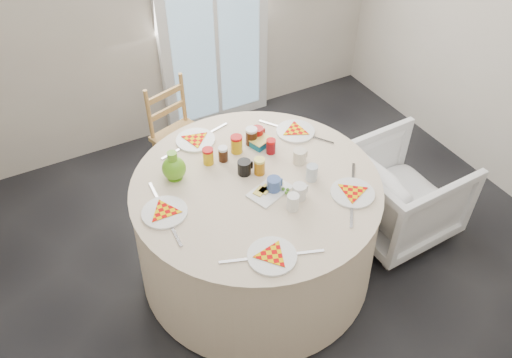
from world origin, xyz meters
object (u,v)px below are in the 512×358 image
wooden_chair (182,132)px  green_pitcher (173,165)px  table (256,227)px  armchair (402,187)px

wooden_chair → green_pitcher: 0.95m
wooden_chair → green_pitcher: size_ratio=4.57×
table → wooden_chair: 1.08m
table → wooden_chair: wooden_chair is taller
table → armchair: 1.09m
armchair → green_pitcher: 1.62m
table → armchair: size_ratio=2.08×
armchair → green_pitcher: size_ratio=3.97×
green_pitcher → armchair: bearing=3.9°
green_pitcher → table: bearing=-13.8°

